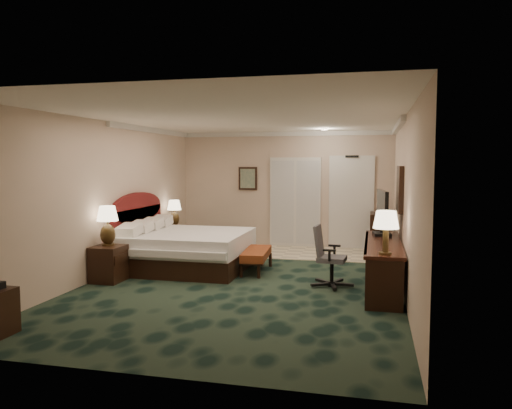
% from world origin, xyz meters
% --- Properties ---
extents(floor, '(5.00, 7.50, 0.00)m').
position_xyz_m(floor, '(0.00, 0.00, 0.00)').
color(floor, black).
rests_on(floor, ground).
extents(ceiling, '(5.00, 7.50, 0.00)m').
position_xyz_m(ceiling, '(0.00, 0.00, 2.70)').
color(ceiling, white).
rests_on(ceiling, wall_back).
extents(wall_back, '(5.00, 0.00, 2.70)m').
position_xyz_m(wall_back, '(0.00, 3.75, 1.35)').
color(wall_back, '#C1AC95').
rests_on(wall_back, ground).
extents(wall_front, '(5.00, 0.00, 2.70)m').
position_xyz_m(wall_front, '(0.00, -3.75, 1.35)').
color(wall_front, '#C1AC95').
rests_on(wall_front, ground).
extents(wall_left, '(0.00, 7.50, 2.70)m').
position_xyz_m(wall_left, '(-2.50, 0.00, 1.35)').
color(wall_left, '#C1AC95').
rests_on(wall_left, ground).
extents(wall_right, '(0.00, 7.50, 2.70)m').
position_xyz_m(wall_right, '(2.50, 0.00, 1.35)').
color(wall_right, '#C1AC95').
rests_on(wall_right, ground).
extents(crown_molding, '(5.00, 7.50, 0.10)m').
position_xyz_m(crown_molding, '(0.00, 0.00, 2.65)').
color(crown_molding, silver).
rests_on(crown_molding, wall_back).
extents(tile_patch, '(3.20, 1.70, 0.01)m').
position_xyz_m(tile_patch, '(0.90, 2.90, 0.01)').
color(tile_patch, '#B2A78B').
rests_on(tile_patch, ground).
extents(headboard, '(0.12, 2.00, 1.40)m').
position_xyz_m(headboard, '(-2.44, 1.00, 0.70)').
color(headboard, '#551710').
rests_on(headboard, ground).
extents(entry_door, '(1.02, 0.06, 2.18)m').
position_xyz_m(entry_door, '(1.55, 3.72, 1.05)').
color(entry_door, silver).
rests_on(entry_door, ground).
extents(closet_doors, '(1.20, 0.06, 2.10)m').
position_xyz_m(closet_doors, '(0.25, 3.71, 1.05)').
color(closet_doors, silver).
rests_on(closet_doors, ground).
extents(wall_art, '(0.45, 0.06, 0.55)m').
position_xyz_m(wall_art, '(-0.90, 3.71, 1.60)').
color(wall_art, '#4D6B5D').
rests_on(wall_art, wall_back).
extents(wall_mirror, '(0.05, 0.95, 0.75)m').
position_xyz_m(wall_mirror, '(2.46, 0.60, 1.55)').
color(wall_mirror, white).
rests_on(wall_mirror, wall_right).
extents(bed, '(2.16, 2.01, 0.69)m').
position_xyz_m(bed, '(-1.32, 0.78, 0.34)').
color(bed, white).
rests_on(bed, ground).
extents(nightstand_near, '(0.48, 0.55, 0.60)m').
position_xyz_m(nightstand_near, '(-2.24, -0.47, 0.30)').
color(nightstand_near, black).
rests_on(nightstand_near, ground).
extents(nightstand_far, '(0.45, 0.52, 0.56)m').
position_xyz_m(nightstand_far, '(-2.26, 2.44, 0.28)').
color(nightstand_far, black).
rests_on(nightstand_far, ground).
extents(lamp_near, '(0.39, 0.39, 0.67)m').
position_xyz_m(lamp_near, '(-2.27, -0.42, 0.93)').
color(lamp_near, black).
rests_on(lamp_near, nightstand_near).
extents(lamp_far, '(0.33, 0.33, 0.59)m').
position_xyz_m(lamp_far, '(-2.28, 2.46, 0.86)').
color(lamp_far, black).
rests_on(lamp_far, nightstand_far).
extents(bed_bench, '(0.51, 1.22, 0.40)m').
position_xyz_m(bed_bench, '(-0.01, 0.81, 0.20)').
color(bed_bench, maroon).
rests_on(bed_bench, ground).
extents(desk, '(0.56, 2.58, 0.74)m').
position_xyz_m(desk, '(2.20, 0.06, 0.37)').
color(desk, black).
rests_on(desk, ground).
extents(tv, '(0.20, 0.99, 0.77)m').
position_xyz_m(tv, '(2.19, 0.79, 1.13)').
color(tv, black).
rests_on(tv, desk).
extents(desk_lamp, '(0.42, 0.42, 0.60)m').
position_xyz_m(desk_lamp, '(2.21, -1.02, 1.04)').
color(desk_lamp, black).
rests_on(desk_lamp, desk).
extents(desk_chair, '(0.62, 0.58, 0.98)m').
position_xyz_m(desk_chair, '(1.41, 0.03, 0.49)').
color(desk_chair, '#4D4D4E').
rests_on(desk_chair, ground).
extents(minibar, '(0.47, 0.84, 0.89)m').
position_xyz_m(minibar, '(2.22, 3.20, 0.44)').
color(minibar, black).
rests_on(minibar, ground).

